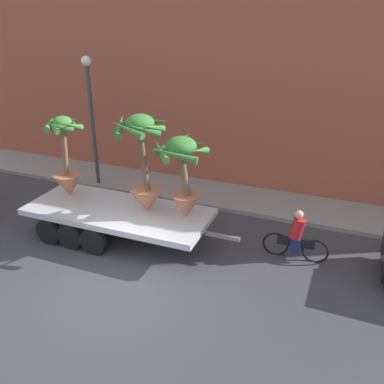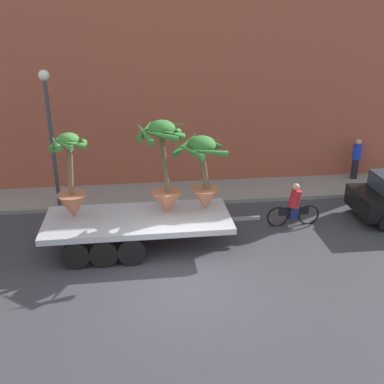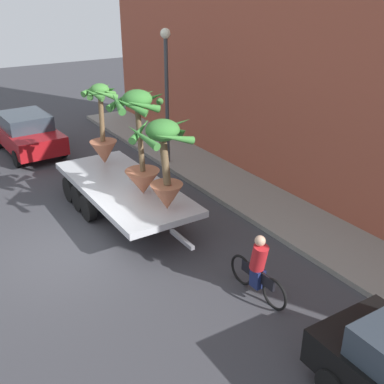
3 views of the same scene
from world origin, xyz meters
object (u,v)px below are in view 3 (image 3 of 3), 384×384
object	(u,v)px
flatbed_trailer	(120,188)
potted_palm_middle	(140,145)
trailing_car	(28,133)
street_lamp	(166,80)
potted_palm_rear	(103,131)
cyclist	(258,269)
potted_palm_front	(164,162)

from	to	relation	value
flatbed_trailer	potted_palm_middle	world-z (taller)	potted_palm_middle
trailing_car	street_lamp	distance (m)	6.40
potted_palm_middle	potted_palm_rear	bearing A→B (deg)	179.74
flatbed_trailer	cyclist	distance (m)	5.52
potted_palm_rear	potted_palm_middle	bearing A→B (deg)	-0.26
cyclist	trailing_car	bearing A→B (deg)	-171.80
potted_palm_rear	potted_palm_middle	xyz separation A→B (m)	(2.72, -0.01, 0.33)
flatbed_trailer	trailing_car	size ratio (longest dim) A/B	1.61
flatbed_trailer	trailing_car	distance (m)	6.97
street_lamp	trailing_car	bearing A→B (deg)	-136.46
potted_palm_front	potted_palm_rear	bearing A→B (deg)	-178.99
potted_palm_rear	trailing_car	distance (m)	5.55
street_lamp	cyclist	bearing A→B (deg)	-16.00
flatbed_trailer	potted_palm_front	bearing A→B (deg)	7.28
potted_palm_middle	trailing_car	bearing A→B (deg)	-171.76
potted_palm_rear	flatbed_trailer	bearing A→B (deg)	-7.81
flatbed_trailer	potted_palm_front	distance (m)	2.76
potted_palm_front	street_lamp	size ratio (longest dim) A/B	0.49
cyclist	trailing_car	world-z (taller)	trailing_car
potted_palm_rear	trailing_car	world-z (taller)	potted_palm_rear
trailing_car	street_lamp	world-z (taller)	street_lamp
potted_palm_rear	trailing_car	bearing A→B (deg)	-167.50
flatbed_trailer	potted_palm_rear	distance (m)	2.10
potted_palm_middle	cyclist	xyz separation A→B (m)	(4.35, 0.62, -1.75)
potted_palm_middle	trailing_car	size ratio (longest dim) A/B	0.71
potted_palm_rear	potted_palm_middle	distance (m)	2.74
potted_palm_rear	potted_palm_middle	size ratio (longest dim) A/B	0.90
potted_palm_middle	potted_palm_front	size ratio (longest dim) A/B	1.22
potted_palm_front	potted_palm_middle	bearing A→B (deg)	-176.06
potted_palm_front	cyclist	bearing A→B (deg)	9.66
potted_palm_rear	potted_palm_front	xyz separation A→B (m)	(3.90, 0.07, 0.20)
potted_palm_front	cyclist	size ratio (longest dim) A/B	1.29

